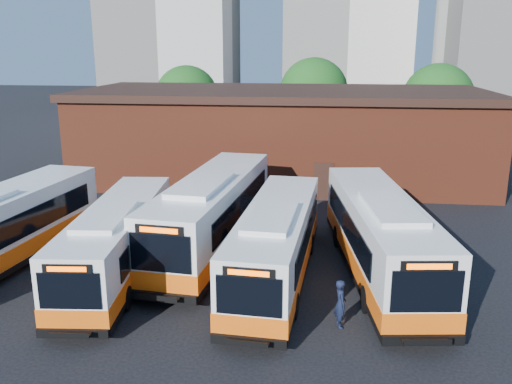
# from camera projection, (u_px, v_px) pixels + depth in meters

# --- Properties ---
(ground) EXTENTS (220.00, 220.00, 0.00)m
(ground) POSITION_uv_depth(u_px,v_px,m) (245.00, 296.00, 20.98)
(ground) COLOR black
(bus_west) EXTENTS (3.36, 11.64, 3.13)m
(bus_west) POSITION_uv_depth(u_px,v_px,m) (118.00, 243.00, 22.52)
(bus_west) COLOR white
(bus_west) RESTS_ON ground
(bus_midwest) EXTENTS (4.04, 13.48, 3.62)m
(bus_midwest) POSITION_uv_depth(u_px,v_px,m) (212.00, 215.00, 25.56)
(bus_midwest) COLOR white
(bus_midwest) RESTS_ON ground
(bus_mideast) EXTENTS (3.26, 12.04, 3.24)m
(bus_mideast) POSITION_uv_depth(u_px,v_px,m) (276.00, 246.00, 22.11)
(bus_mideast) COLOR white
(bus_mideast) RESTS_ON ground
(bus_east) EXTENTS (4.19, 12.95, 3.48)m
(bus_east) POSITION_uv_depth(u_px,v_px,m) (380.00, 239.00, 22.61)
(bus_east) COLOR white
(bus_east) RESTS_ON ground
(transit_worker) EXTENTS (0.55, 0.71, 1.72)m
(transit_worker) POSITION_uv_depth(u_px,v_px,m) (340.00, 304.00, 18.48)
(transit_worker) COLOR black
(transit_worker) RESTS_ON ground
(depot_building) EXTENTS (28.60, 12.60, 6.40)m
(depot_building) POSITION_uv_depth(u_px,v_px,m) (283.00, 133.00, 39.31)
(depot_building) COLOR maroon
(depot_building) RESTS_ON ground
(tree_west) EXTENTS (6.00, 6.00, 7.65)m
(tree_west) POSITION_uv_depth(u_px,v_px,m) (187.00, 97.00, 51.58)
(tree_west) COLOR #382314
(tree_west) RESTS_ON ground
(tree_mid) EXTENTS (6.56, 6.56, 8.36)m
(tree_mid) POSITION_uv_depth(u_px,v_px,m) (314.00, 92.00, 52.03)
(tree_mid) COLOR #382314
(tree_mid) RESTS_ON ground
(tree_east) EXTENTS (6.24, 6.24, 7.96)m
(tree_east) POSITION_uv_depth(u_px,v_px,m) (438.00, 99.00, 47.97)
(tree_east) COLOR #382314
(tree_east) RESTS_ON ground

